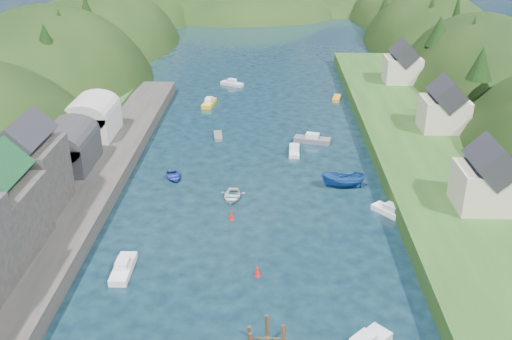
{
  "coord_description": "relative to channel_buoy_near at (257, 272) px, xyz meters",
  "views": [
    {
      "loc": [
        1.91,
        -37.91,
        34.43
      ],
      "look_at": [
        0.0,
        28.0,
        4.0
      ],
      "focal_mm": 40.0,
      "sensor_mm": 36.0,
      "label": 1
    }
  ],
  "objects": [
    {
      "name": "hill_trees",
      "position": [
        -0.3,
        53.45,
        10.64
      ],
      "size": [
        90.04,
        146.97,
        12.42
      ],
      "color": "black",
      "rests_on": "ground"
    },
    {
      "name": "channel_buoy_near",
      "position": [
        0.0,
        0.0,
        0.0
      ],
      "size": [
        0.7,
        0.7,
        1.1
      ],
      "color": "red",
      "rests_on": "ground"
    },
    {
      "name": "terrace_right",
      "position": [
        24.35,
        29.26,
        0.72
      ],
      "size": [
        16.0,
        120.0,
        2.4
      ],
      "primitive_type": "cube",
      "color": "#234719",
      "rests_on": "ground"
    },
    {
      "name": "hillside_right",
      "position": [
        44.35,
        64.26,
        -7.89
      ],
      "size": [
        36.0,
        245.56,
        48.0
      ],
      "color": "black",
      "rests_on": "ground"
    },
    {
      "name": "hillside_left",
      "position": [
        -45.65,
        64.26,
        -8.51
      ],
      "size": [
        44.0,
        245.56,
        52.0
      ],
      "color": "black",
      "rests_on": "ground"
    },
    {
      "name": "right_bank_cottages",
      "position": [
        27.35,
        37.59,
        5.36
      ],
      "size": [
        9.0,
        59.24,
        8.41
      ],
      "color": "beige",
      "rests_on": "terrace_right"
    },
    {
      "name": "ground",
      "position": [
        -0.65,
        39.26,
        -0.48
      ],
      "size": [
        600.0,
        600.0,
        0.0
      ],
      "primitive_type": "plane",
      "color": "black",
      "rests_on": "ground"
    },
    {
      "name": "channel_buoy_far",
      "position": [
        -3.45,
        11.6,
        0.0
      ],
      "size": [
        0.7,
        0.7,
        1.1
      ],
      "color": "red",
      "rests_on": "ground"
    },
    {
      "name": "boat_sheds",
      "position": [
        -26.65,
        28.26,
        4.79
      ],
      "size": [
        7.0,
        21.0,
        7.5
      ],
      "color": "#2D2D30",
      "rests_on": "quay_left"
    },
    {
      "name": "quay_left",
      "position": [
        -24.65,
        9.26,
        0.52
      ],
      "size": [
        12.0,
        110.0,
        2.0
      ],
      "primitive_type": "cube",
      "color": "#2D2B28",
      "rests_on": "ground"
    },
    {
      "name": "far_hills",
      "position": [
        0.56,
        163.27,
        -11.28
      ],
      "size": [
        103.0,
        68.0,
        44.0
      ],
      "color": "black",
      "rests_on": "ground"
    },
    {
      "name": "moored_boats",
      "position": [
        -1.37,
        12.7,
        0.14
      ],
      "size": [
        38.49,
        97.79,
        2.3
      ],
      "color": "silver",
      "rests_on": "ground"
    }
  ]
}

